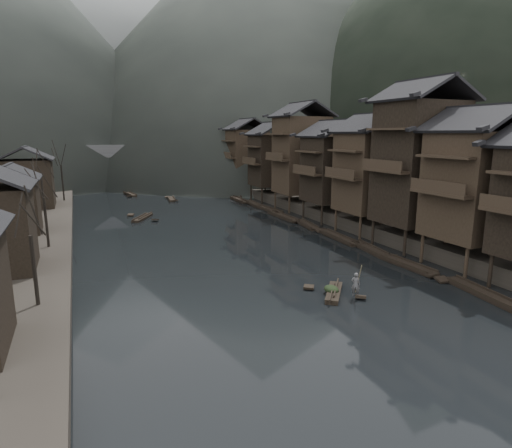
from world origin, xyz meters
TOP-DOWN VIEW (x-y plane):
  - water at (0.00, 0.00)m, footprint 300.00×300.00m
  - right_bank at (35.00, 40.00)m, footprint 40.00×200.00m
  - stilt_houses at (17.28, 19.35)m, footprint 9.00×67.60m
  - left_houses at (-20.50, 20.12)m, footprint 8.10×53.20m
  - bare_trees at (-17.00, 20.00)m, footprint 3.98×59.81m
  - moored_sampans at (12.02, 27.47)m, footprint 2.88×74.78m
  - midriver_boats at (-3.65, 44.91)m, footprint 9.73×30.34m
  - stone_bridge at (-0.00, 72.00)m, footprint 40.00×6.00m
  - hills at (5.32, 168.73)m, footprint 320.00×380.00m
  - hero_sampan at (2.50, -2.38)m, footprint 3.31×3.96m
  - cargo_heap at (2.38, -2.22)m, footprint 0.97×1.27m
  - boatman at (3.45, -3.60)m, footprint 0.75×0.70m
  - bamboo_pole at (3.65, -3.60)m, footprint 1.45×2.51m

SIDE VIEW (x-z plane):
  - water at x=0.00m, z-range 0.00..0.00m
  - midriver_boats at x=-3.65m, z-range -0.02..0.43m
  - hero_sampan at x=2.50m, z-range -0.01..0.42m
  - moored_sampans at x=12.02m, z-range -0.03..0.44m
  - cargo_heap at x=2.38m, z-range 0.43..1.01m
  - right_bank at x=35.00m, z-range 0.00..1.80m
  - boatman at x=3.45m, z-range 0.43..2.14m
  - bamboo_pole at x=3.65m, z-range 2.14..5.30m
  - stone_bridge at x=0.00m, z-range 0.61..9.61m
  - left_houses at x=-20.50m, z-range 1.30..10.02m
  - bare_trees at x=-17.00m, z-range 2.69..10.65m
  - stilt_houses at x=17.28m, z-range 0.61..17.44m
  - hills at x=5.32m, z-range -6.10..113.39m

